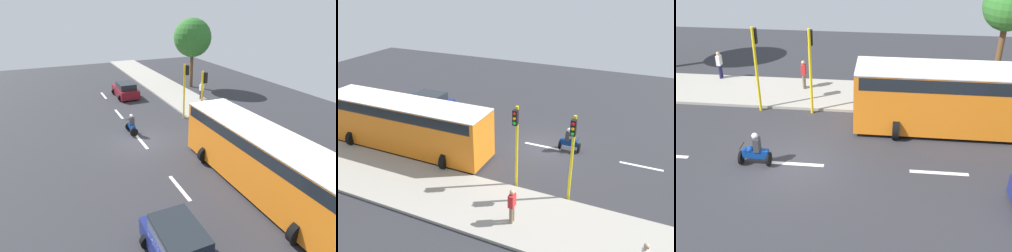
# 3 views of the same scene
# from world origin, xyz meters

# --- Properties ---
(ground_plane) EXTENTS (40.00, 60.00, 0.10)m
(ground_plane) POSITION_xyz_m (0.00, 0.00, -0.05)
(ground_plane) COLOR #2D2D33
(sidewalk) EXTENTS (4.00, 60.00, 0.15)m
(sidewalk) POSITION_xyz_m (7.00, 0.00, 0.07)
(sidewalk) COLOR #9E998E
(sidewalk) RESTS_ON ground
(lane_stripe_north) EXTENTS (0.20, 2.40, 0.01)m
(lane_stripe_north) POSITION_xyz_m (0.00, -6.00, 0.01)
(lane_stripe_north) COLOR white
(lane_stripe_north) RESTS_ON ground
(lane_stripe_mid) EXTENTS (0.20, 2.40, 0.01)m
(lane_stripe_mid) POSITION_xyz_m (0.00, 0.00, 0.01)
(lane_stripe_mid) COLOR white
(lane_stripe_mid) RESTS_ON ground
(city_bus) EXTENTS (3.20, 11.00, 3.16)m
(city_bus) POSITION_xyz_m (3.71, -7.72, 1.85)
(city_bus) COLOR orange
(city_bus) RESTS_ON ground
(motorcycle) EXTENTS (0.60, 1.30, 1.53)m
(motorcycle) POSITION_xyz_m (-0.18, 1.66, 0.64)
(motorcycle) COLOR black
(motorcycle) RESTS_ON ground
(pedestrian_near_signal) EXTENTS (0.40, 0.24, 1.69)m
(pedestrian_near_signal) POSITION_xyz_m (8.54, 6.56, 1.06)
(pedestrian_near_signal) COLOR #1E1E4C
(pedestrian_near_signal) RESTS_ON sidewalk
(pedestrian_by_tree) EXTENTS (0.40, 0.24, 1.69)m
(pedestrian_by_tree) POSITION_xyz_m (7.58, 1.11, 1.06)
(pedestrian_by_tree) COLOR #72604C
(pedestrian_by_tree) RESTS_ON sidewalk
(traffic_light_corner) EXTENTS (0.49, 0.24, 4.50)m
(traffic_light_corner) POSITION_xyz_m (4.85, 2.93, 2.93)
(traffic_light_corner) COLOR yellow
(traffic_light_corner) RESTS_ON ground
(traffic_light_midblock) EXTENTS (0.49, 0.24, 4.50)m
(traffic_light_midblock) POSITION_xyz_m (4.85, 0.14, 2.93)
(traffic_light_midblock) COLOR yellow
(traffic_light_midblock) RESTS_ON ground
(street_tree_center) EXTENTS (2.90, 2.90, 6.07)m
(street_tree_center) POSITION_xyz_m (10.24, -10.38, 4.57)
(street_tree_center) COLOR brown
(street_tree_center) RESTS_ON ground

